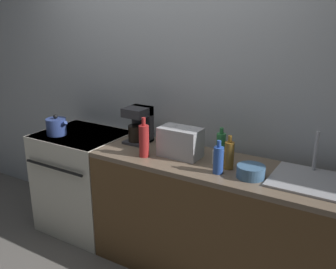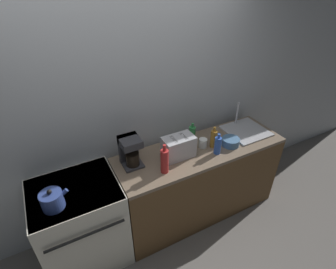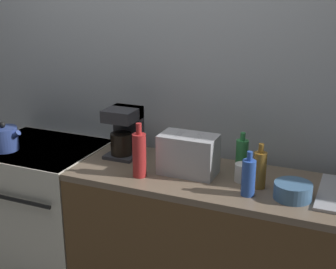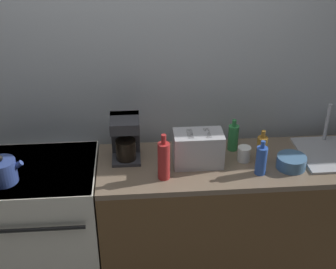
{
  "view_description": "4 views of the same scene",
  "coord_description": "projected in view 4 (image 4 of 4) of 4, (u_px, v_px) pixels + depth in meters",
  "views": [
    {
      "loc": [
        1.62,
        -1.95,
        1.9
      ],
      "look_at": [
        0.25,
        0.31,
        1.05
      ],
      "focal_mm": 40.0,
      "sensor_mm": 36.0,
      "label": 1
    },
    {
      "loc": [
        -0.67,
        -1.45,
        2.5
      ],
      "look_at": [
        0.3,
        0.38,
        1.13
      ],
      "focal_mm": 28.0,
      "sensor_mm": 36.0,
      "label": 2
    },
    {
      "loc": [
        1.19,
        -1.9,
        1.9
      ],
      "look_at": [
        0.23,
        0.34,
        1.09
      ],
      "focal_mm": 50.0,
      "sensor_mm": 36.0,
      "label": 3
    },
    {
      "loc": [
        -0.02,
        -2.16,
        2.5
      ],
      "look_at": [
        0.18,
        0.31,
        1.12
      ],
      "focal_mm": 50.0,
      "sensor_mm": 36.0,
      "label": 4
    }
  ],
  "objects": [
    {
      "name": "bottle_green",
      "position": [
        233.0,
        137.0,
        3.05
      ],
      "size": [
        0.07,
        0.07,
        0.22
      ],
      "color": "#338C47",
      "rests_on": "counter_block"
    },
    {
      "name": "coffee_maker",
      "position": [
        125.0,
        136.0,
        2.93
      ],
      "size": [
        0.18,
        0.2,
        0.29
      ],
      "color": "#333338",
      "rests_on": "counter_block"
    },
    {
      "name": "bottle_red",
      "position": [
        164.0,
        160.0,
        2.74
      ],
      "size": [
        0.07,
        0.07,
        0.3
      ],
      "color": "#B72828",
      "rests_on": "counter_block"
    },
    {
      "name": "sink_tray",
      "position": [
        333.0,
        152.0,
        3.03
      ],
      "size": [
        0.44,
        0.43,
        0.28
      ],
      "color": "#B7B7BC",
      "rests_on": "counter_block"
    },
    {
      "name": "stove",
      "position": [
        45.0,
        224.0,
        3.11
      ],
      "size": [
        0.74,
        0.67,
        0.91
      ],
      "color": "silver",
      "rests_on": "ground_plane"
    },
    {
      "name": "bowl",
      "position": [
        291.0,
        162.0,
        2.88
      ],
      "size": [
        0.18,
        0.18,
        0.08
      ],
      "color": "teal",
      "rests_on": "counter_block"
    },
    {
      "name": "wall_back",
      "position": [
        136.0,
        83.0,
        3.07
      ],
      "size": [
        8.0,
        0.05,
        2.6
      ],
      "color": "silver",
      "rests_on": "ground_plane"
    },
    {
      "name": "bottle_amber",
      "position": [
        261.0,
        150.0,
        2.9
      ],
      "size": [
        0.06,
        0.06,
        0.23
      ],
      "color": "#9E6B23",
      "rests_on": "counter_block"
    },
    {
      "name": "cup_white",
      "position": [
        244.0,
        154.0,
        2.95
      ],
      "size": [
        0.08,
        0.08,
        0.1
      ],
      "color": "white",
      "rests_on": "counter_block"
    },
    {
      "name": "bottle_blue",
      "position": [
        261.0,
        160.0,
        2.8
      ],
      "size": [
        0.07,
        0.07,
        0.23
      ],
      "color": "#2D56B7",
      "rests_on": "counter_block"
    },
    {
      "name": "counter_block",
      "position": [
        235.0,
        218.0,
        3.18
      ],
      "size": [
        1.8,
        0.58,
        0.91
      ],
      "color": "brown",
      "rests_on": "ground_plane"
    },
    {
      "name": "toaster",
      "position": [
        198.0,
        149.0,
        2.89
      ],
      "size": [
        0.3,
        0.18,
        0.22
      ],
      "color": "#BCBCC1",
      "rests_on": "counter_block"
    },
    {
      "name": "kettle",
      "position": [
        2.0,
        171.0,
        2.73
      ],
      "size": [
        0.21,
        0.17,
        0.18
      ],
      "color": "#33478C",
      "rests_on": "stove"
    }
  ]
}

